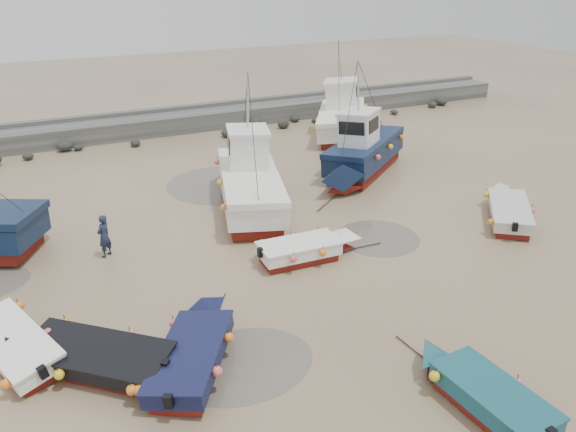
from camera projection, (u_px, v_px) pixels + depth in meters
name	position (u px, v px, depth m)	size (l,w,h in m)	color
ground	(278.00, 288.00, 20.17)	(120.00, 120.00, 0.00)	#9A8462
seawall	(142.00, 126.00, 37.97)	(60.00, 4.92, 1.50)	#62625E
puddle_a	(242.00, 364.00, 16.34)	(4.30, 4.30, 0.01)	#5B554A
puddle_b	(378.00, 238.00, 23.91)	(3.48, 3.48, 0.01)	#5B554A
puddle_d	(225.00, 184.00, 29.80)	(6.18, 6.18, 0.01)	#5B554A
dinghy_0	(12.00, 337.00, 16.63)	(2.94, 6.12, 1.43)	maroon
dinghy_1	(196.00, 349.00, 16.13)	(4.01, 5.60, 1.43)	maroon
dinghy_2	(482.00, 388.00, 14.60)	(2.06, 5.50, 1.43)	maroon
dinghy_3	(509.00, 208.00, 25.46)	(4.81, 5.40, 1.43)	maroon
dinghy_4	(87.00, 353.00, 15.97)	(5.44, 5.01, 1.43)	maroon
dinghy_5	(307.00, 247.00, 21.93)	(5.43, 2.04, 1.43)	maroon
cabin_boat_1	(248.00, 179.00, 26.74)	(5.00, 10.69, 6.22)	maroon
cabin_boat_2	(362.00, 152.00, 30.47)	(8.56, 6.80, 6.22)	maroon
cabin_boat_3	(344.00, 115.00, 37.84)	(6.88, 9.24, 6.22)	maroon
person	(107.00, 256.00, 22.41)	(0.65, 0.42, 1.77)	#1B233C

